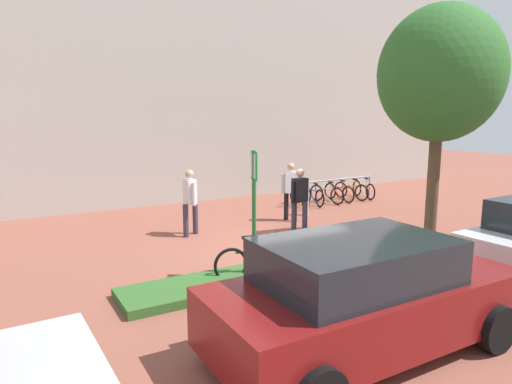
{
  "coord_description": "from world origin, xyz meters",
  "views": [
    {
      "loc": [
        -5.51,
        -8.55,
        3.08
      ],
      "look_at": [
        0.18,
        1.23,
        1.15
      ],
      "focal_mm": 31.54,
      "sensor_mm": 36.0,
      "label": 1
    }
  ],
  "objects_px": {
    "parking_sign_post": "(254,197)",
    "person_suited_navy": "(300,197)",
    "person_casual_tan": "(190,198)",
    "car_maroon_wagon": "(363,296)",
    "bike_rack_cluster": "(333,192)",
    "bike_at_sign": "(257,261)",
    "bollard_steel": "(306,201)",
    "person_shirt_white": "(291,188)",
    "tree_sidewalk": "(440,75)"
  },
  "relations": [
    {
      "from": "parking_sign_post",
      "to": "person_suited_navy",
      "type": "xyz_separation_m",
      "value": [
        2.78,
        2.43,
        -0.63
      ]
    },
    {
      "from": "person_casual_tan",
      "to": "car_maroon_wagon",
      "type": "bearing_deg",
      "value": -92.11
    },
    {
      "from": "bike_rack_cluster",
      "to": "car_maroon_wagon",
      "type": "distance_m",
      "value": 10.51
    },
    {
      "from": "bike_at_sign",
      "to": "person_suited_navy",
      "type": "xyz_separation_m",
      "value": [
        2.69,
        2.36,
        0.63
      ]
    },
    {
      "from": "bike_rack_cluster",
      "to": "bollard_steel",
      "type": "bearing_deg",
      "value": -148.76
    },
    {
      "from": "person_suited_navy",
      "to": "car_maroon_wagon",
      "type": "bearing_deg",
      "value": -117.79
    },
    {
      "from": "bike_at_sign",
      "to": "person_shirt_white",
      "type": "distance_m",
      "value": 4.96
    },
    {
      "from": "bike_at_sign",
      "to": "car_maroon_wagon",
      "type": "xyz_separation_m",
      "value": [
        -0.13,
        -3.0,
        0.41
      ]
    },
    {
      "from": "person_casual_tan",
      "to": "person_shirt_white",
      "type": "bearing_deg",
      "value": 1.15
    },
    {
      "from": "bike_rack_cluster",
      "to": "person_suited_navy",
      "type": "relative_size",
      "value": 2.18
    },
    {
      "from": "parking_sign_post",
      "to": "car_maroon_wagon",
      "type": "distance_m",
      "value": 3.05
    },
    {
      "from": "person_casual_tan",
      "to": "person_shirt_white",
      "type": "relative_size",
      "value": 1.0
    },
    {
      "from": "person_shirt_white",
      "to": "car_maroon_wagon",
      "type": "bearing_deg",
      "value": -117.25
    },
    {
      "from": "tree_sidewalk",
      "to": "bike_at_sign",
      "type": "xyz_separation_m",
      "value": [
        -4.79,
        0.1,
        -3.65
      ]
    },
    {
      "from": "bike_at_sign",
      "to": "car_maroon_wagon",
      "type": "relative_size",
      "value": 0.39
    },
    {
      "from": "bike_at_sign",
      "to": "person_casual_tan",
      "type": "distance_m",
      "value": 3.64
    },
    {
      "from": "parking_sign_post",
      "to": "person_casual_tan",
      "type": "relative_size",
      "value": 1.43
    },
    {
      "from": "bollard_steel",
      "to": "person_suited_navy",
      "type": "distance_m",
      "value": 2.25
    },
    {
      "from": "person_casual_tan",
      "to": "bollard_steel",
      "type": "bearing_deg",
      "value": 5.93
    },
    {
      "from": "bollard_steel",
      "to": "car_maroon_wagon",
      "type": "xyz_separation_m",
      "value": [
        -4.27,
        -7.0,
        0.31
      ]
    },
    {
      "from": "person_suited_navy",
      "to": "car_maroon_wagon",
      "type": "relative_size",
      "value": 0.4
    },
    {
      "from": "tree_sidewalk",
      "to": "person_casual_tan",
      "type": "height_order",
      "value": "tree_sidewalk"
    },
    {
      "from": "bike_rack_cluster",
      "to": "bollard_steel",
      "type": "distance_m",
      "value": 2.52
    },
    {
      "from": "person_shirt_white",
      "to": "tree_sidewalk",
      "type": "bearing_deg",
      "value": -68.23
    },
    {
      "from": "person_shirt_white",
      "to": "car_maroon_wagon",
      "type": "distance_m",
      "value": 7.48
    },
    {
      "from": "person_casual_tan",
      "to": "person_shirt_white",
      "type": "xyz_separation_m",
      "value": [
        3.18,
        0.06,
        0.0
      ]
    },
    {
      "from": "person_casual_tan",
      "to": "person_shirt_white",
      "type": "distance_m",
      "value": 3.18
    },
    {
      "from": "tree_sidewalk",
      "to": "bike_rack_cluster",
      "type": "height_order",
      "value": "tree_sidewalk"
    },
    {
      "from": "person_suited_navy",
      "to": "parking_sign_post",
      "type": "bearing_deg",
      "value": -138.93
    },
    {
      "from": "parking_sign_post",
      "to": "person_shirt_white",
      "type": "xyz_separation_m",
      "value": [
        3.38,
        3.72,
        -0.63
      ]
    },
    {
      "from": "bike_at_sign",
      "to": "person_shirt_white",
      "type": "bearing_deg",
      "value": 47.95
    },
    {
      "from": "bike_at_sign",
      "to": "car_maroon_wagon",
      "type": "bearing_deg",
      "value": -92.52
    },
    {
      "from": "bollard_steel",
      "to": "person_shirt_white",
      "type": "bearing_deg",
      "value": -157.26
    },
    {
      "from": "bike_rack_cluster",
      "to": "bollard_steel",
      "type": "height_order",
      "value": "bollard_steel"
    },
    {
      "from": "tree_sidewalk",
      "to": "person_casual_tan",
      "type": "bearing_deg",
      "value": 141.76
    },
    {
      "from": "parking_sign_post",
      "to": "person_shirt_white",
      "type": "bearing_deg",
      "value": 47.67
    },
    {
      "from": "parking_sign_post",
      "to": "bollard_steel",
      "type": "height_order",
      "value": "parking_sign_post"
    },
    {
      "from": "bollard_steel",
      "to": "bike_at_sign",
      "type": "bearing_deg",
      "value": -135.94
    },
    {
      "from": "bollard_steel",
      "to": "person_suited_navy",
      "type": "xyz_separation_m",
      "value": [
        -1.45,
        -1.64,
        0.53
      ]
    },
    {
      "from": "tree_sidewalk",
      "to": "car_maroon_wagon",
      "type": "relative_size",
      "value": 1.29
    },
    {
      "from": "parking_sign_post",
      "to": "person_suited_navy",
      "type": "distance_m",
      "value": 3.75
    },
    {
      "from": "bike_rack_cluster",
      "to": "person_suited_navy",
      "type": "height_order",
      "value": "person_suited_navy"
    },
    {
      "from": "tree_sidewalk",
      "to": "parking_sign_post",
      "type": "distance_m",
      "value": 5.43
    },
    {
      "from": "tree_sidewalk",
      "to": "car_maroon_wagon",
      "type": "xyz_separation_m",
      "value": [
        -4.92,
        -2.9,
        -3.24
      ]
    },
    {
      "from": "bollard_steel",
      "to": "person_shirt_white",
      "type": "height_order",
      "value": "person_shirt_white"
    },
    {
      "from": "parking_sign_post",
      "to": "car_maroon_wagon",
      "type": "xyz_separation_m",
      "value": [
        -0.04,
        -2.93,
        -0.85
      ]
    },
    {
      "from": "parking_sign_post",
      "to": "bollard_steel",
      "type": "bearing_deg",
      "value": 43.9
    },
    {
      "from": "parking_sign_post",
      "to": "bike_rack_cluster",
      "type": "height_order",
      "value": "parking_sign_post"
    },
    {
      "from": "car_maroon_wagon",
      "to": "bike_rack_cluster",
      "type": "bearing_deg",
      "value": 52.29
    },
    {
      "from": "bollard_steel",
      "to": "person_shirt_white",
      "type": "relative_size",
      "value": 0.52
    }
  ]
}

